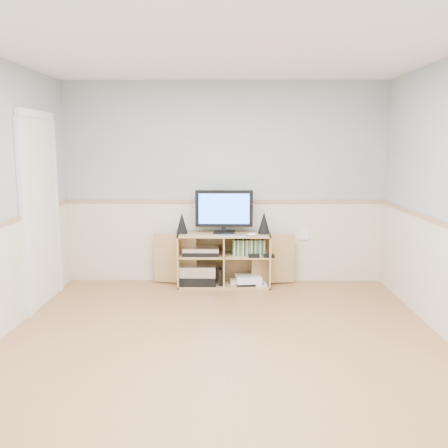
# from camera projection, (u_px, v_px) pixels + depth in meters

# --- Properties ---
(room) EXTENTS (4.04, 4.54, 2.54)m
(room) POSITION_uv_depth(u_px,v_px,m) (215.00, 207.00, 4.14)
(room) COLOR tan
(room) RESTS_ON ground
(media_cabinet) EXTENTS (1.75, 0.42, 0.65)m
(media_cabinet) POSITION_uv_depth(u_px,v_px,m) (224.00, 258.00, 6.19)
(media_cabinet) COLOR tan
(media_cabinet) RESTS_ON floor
(monitor) EXTENTS (0.70, 0.18, 0.53)m
(monitor) POSITION_uv_depth(u_px,v_px,m) (224.00, 210.00, 6.09)
(monitor) COLOR black
(monitor) RESTS_ON media_cabinet
(speaker_left) EXTENTS (0.14, 0.14, 0.26)m
(speaker_left) POSITION_uv_depth(u_px,v_px,m) (182.00, 223.00, 6.09)
(speaker_left) COLOR black
(speaker_left) RESTS_ON media_cabinet
(speaker_right) EXTENTS (0.15, 0.15, 0.27)m
(speaker_right) POSITION_uv_depth(u_px,v_px,m) (264.00, 223.00, 6.08)
(speaker_right) COLOR black
(speaker_right) RESTS_ON media_cabinet
(keyboard) EXTENTS (0.31, 0.12, 0.01)m
(keyboard) POSITION_uv_depth(u_px,v_px,m) (234.00, 235.00, 5.95)
(keyboard) COLOR silver
(keyboard) RESTS_ON media_cabinet
(mouse) EXTENTS (0.10, 0.07, 0.04)m
(mouse) POSITION_uv_depth(u_px,v_px,m) (252.00, 234.00, 5.94)
(mouse) COLOR white
(mouse) RESTS_ON media_cabinet
(av_components) EXTENTS (0.52, 0.33, 0.47)m
(av_components) POSITION_uv_depth(u_px,v_px,m) (199.00, 268.00, 6.16)
(av_components) COLOR black
(av_components) RESTS_ON media_cabinet
(game_consoles) EXTENTS (0.45, 0.30, 0.11)m
(game_consoles) POSITION_uv_depth(u_px,v_px,m) (247.00, 280.00, 6.16)
(game_consoles) COLOR white
(game_consoles) RESTS_ON media_cabinet
(game_cases) EXTENTS (0.39, 0.13, 0.19)m
(game_cases) POSITION_uv_depth(u_px,v_px,m) (249.00, 247.00, 6.09)
(game_cases) COLOR #3F8C3F
(game_cases) RESTS_ON media_cabinet
(wall_outlet) EXTENTS (0.12, 0.03, 0.12)m
(wall_outlet) POSITION_uv_depth(u_px,v_px,m) (304.00, 235.00, 6.30)
(wall_outlet) COLOR white
(wall_outlet) RESTS_ON wall_back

